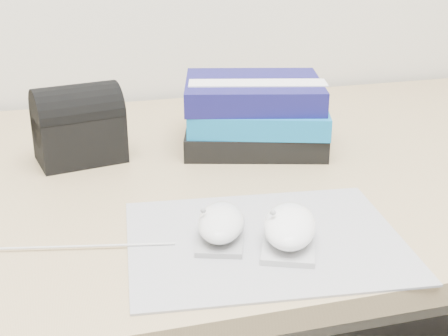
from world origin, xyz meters
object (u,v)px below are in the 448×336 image
object	(u,v)px
book_stack	(255,113)
pouch	(78,124)
mouse_rear	(221,224)
mouse_front	(290,228)
desk	(257,264)

from	to	relation	value
book_stack	pouch	xyz separation A→B (m)	(-0.30, 0.01, 0.00)
mouse_rear	mouse_front	size ratio (longest dim) A/B	0.89
desk	mouse_rear	bearing A→B (deg)	-116.35
desk	pouch	bearing A→B (deg)	176.60
desk	pouch	size ratio (longest dim) A/B	10.75
desk	book_stack	world-z (taller)	book_stack
desk	mouse_front	distance (m)	0.43
book_stack	pouch	distance (m)	0.30
desk	mouse_front	size ratio (longest dim) A/B	12.46
book_stack	pouch	bearing A→B (deg)	178.94
mouse_front	book_stack	bearing A→B (deg)	78.76
mouse_rear	book_stack	world-z (taller)	book_stack
pouch	desk	bearing A→B (deg)	-3.40
mouse_rear	book_stack	xyz separation A→B (m)	(0.15, 0.32, 0.04)
desk	mouse_rear	world-z (taller)	mouse_rear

